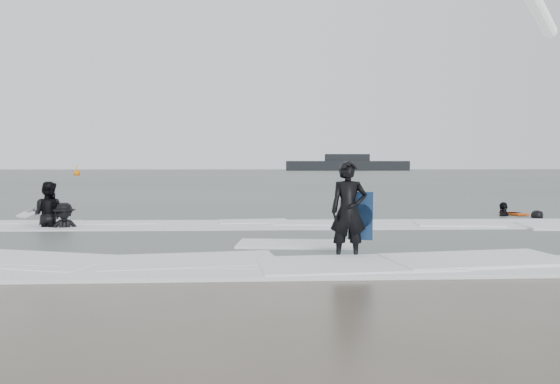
{
  "coord_description": "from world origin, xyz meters",
  "views": [
    {
      "loc": [
        -0.54,
        -10.18,
        1.9
      ],
      "look_at": [
        0.0,
        5.0,
        1.1
      ],
      "focal_mm": 35.0,
      "sensor_mm": 36.0,
      "label": 1
    }
  ],
  "objects_px": {
    "buoy": "(77,173)",
    "vessel_horizon": "(347,165)",
    "surfer_breaker": "(64,231)",
    "surfer_right_near": "(504,217)",
    "surfer_wading": "(49,229)",
    "surfer_right_far": "(537,220)",
    "surfer_centre": "(348,260)"
  },
  "relations": [
    {
      "from": "buoy",
      "to": "vessel_horizon",
      "type": "height_order",
      "value": "vessel_horizon"
    },
    {
      "from": "surfer_breaker",
      "to": "surfer_right_near",
      "type": "xyz_separation_m",
      "value": [
        14.1,
        3.26,
        0.0
      ]
    },
    {
      "from": "surfer_right_near",
      "to": "vessel_horizon",
      "type": "height_order",
      "value": "vessel_horizon"
    },
    {
      "from": "surfer_right_near",
      "to": "vessel_horizon",
      "type": "bearing_deg",
      "value": -142.67
    },
    {
      "from": "surfer_wading",
      "to": "surfer_right_far",
      "type": "relative_size",
      "value": 1.31
    },
    {
      "from": "buoy",
      "to": "surfer_right_far",
      "type": "bearing_deg",
      "value": -60.66
    },
    {
      "from": "surfer_centre",
      "to": "surfer_wading",
      "type": "relative_size",
      "value": 1.02
    },
    {
      "from": "surfer_centre",
      "to": "surfer_right_near",
      "type": "distance_m",
      "value": 10.72
    },
    {
      "from": "surfer_centre",
      "to": "vessel_horizon",
      "type": "xyz_separation_m",
      "value": [
        20.74,
        130.24,
        1.59
      ]
    },
    {
      "from": "surfer_wading",
      "to": "surfer_breaker",
      "type": "distance_m",
      "value": 0.67
    },
    {
      "from": "surfer_centre",
      "to": "surfer_right_far",
      "type": "height_order",
      "value": "surfer_centre"
    },
    {
      "from": "surfer_right_far",
      "to": "vessel_horizon",
      "type": "relative_size",
      "value": 0.05
    },
    {
      "from": "surfer_breaker",
      "to": "vessel_horizon",
      "type": "height_order",
      "value": "vessel_horizon"
    },
    {
      "from": "surfer_breaker",
      "to": "buoy",
      "type": "relative_size",
      "value": 0.99
    },
    {
      "from": "vessel_horizon",
      "to": "surfer_right_near",
      "type": "bearing_deg",
      "value": -96.5
    },
    {
      "from": "surfer_right_near",
      "to": "buoy",
      "type": "distance_m",
      "value": 75.57
    },
    {
      "from": "surfer_wading",
      "to": "surfer_right_near",
      "type": "height_order",
      "value": "surfer_wading"
    },
    {
      "from": "surfer_right_near",
      "to": "surfer_right_far",
      "type": "relative_size",
      "value": 1.15
    },
    {
      "from": "surfer_wading",
      "to": "surfer_breaker",
      "type": "bearing_deg",
      "value": 153.11
    },
    {
      "from": "surfer_centre",
      "to": "surfer_right_near",
      "type": "xyz_separation_m",
      "value": [
        6.83,
        8.25,
        0.0
      ]
    },
    {
      "from": "surfer_wading",
      "to": "surfer_right_far",
      "type": "xyz_separation_m",
      "value": [
        15.45,
        2.09,
        0.0
      ]
    },
    {
      "from": "vessel_horizon",
      "to": "surfer_centre",
      "type": "bearing_deg",
      "value": -99.05
    },
    {
      "from": "surfer_breaker",
      "to": "surfer_centre",
      "type": "bearing_deg",
      "value": -51.68
    },
    {
      "from": "surfer_wading",
      "to": "surfer_right_far",
      "type": "distance_m",
      "value": 15.59
    },
    {
      "from": "surfer_right_far",
      "to": "vessel_horizon",
      "type": "bearing_deg",
      "value": -115.26
    },
    {
      "from": "surfer_centre",
      "to": "surfer_right_near",
      "type": "bearing_deg",
      "value": 48.93
    },
    {
      "from": "surfer_centre",
      "to": "surfer_breaker",
      "type": "bearing_deg",
      "value": 144.08
    },
    {
      "from": "surfer_right_far",
      "to": "surfer_breaker",
      "type": "bearing_deg",
      "value": -9.88
    },
    {
      "from": "surfer_wading",
      "to": "surfer_breaker",
      "type": "height_order",
      "value": "surfer_wading"
    },
    {
      "from": "surfer_wading",
      "to": "surfer_right_far",
      "type": "height_order",
      "value": "surfer_wading"
    },
    {
      "from": "vessel_horizon",
      "to": "surfer_wading",
      "type": "bearing_deg",
      "value": -102.89
    },
    {
      "from": "buoy",
      "to": "surfer_breaker",
      "type": "bearing_deg",
      "value": -71.87
    }
  ]
}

